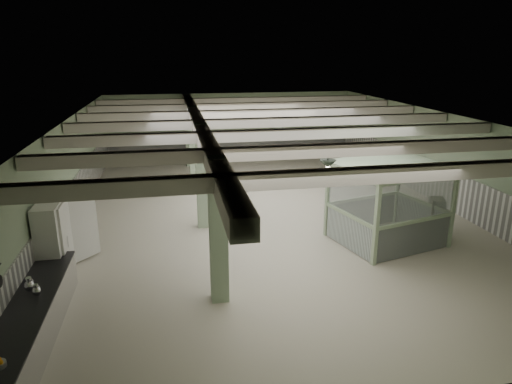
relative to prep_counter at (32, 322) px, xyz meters
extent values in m
plane|color=beige|center=(6.54, 7.00, -0.46)|extent=(20.00, 20.00, 0.00)
cube|color=white|center=(6.54, 7.00, 3.14)|extent=(14.00, 20.00, 0.02)
cube|color=#94A987|center=(6.54, 17.00, 1.34)|extent=(14.00, 0.02, 3.60)
cube|color=#94A987|center=(6.54, -3.00, 1.34)|extent=(14.00, 0.02, 3.60)
cube|color=#94A987|center=(-0.46, 7.00, 1.34)|extent=(0.02, 20.00, 3.60)
cube|color=#94A987|center=(13.54, 7.00, 1.34)|extent=(0.02, 20.00, 3.60)
cube|color=white|center=(-0.43, 7.00, 0.29)|extent=(0.05, 19.90, 1.50)
cube|color=white|center=(13.52, 7.00, 0.29)|extent=(0.05, 19.90, 1.50)
cube|color=white|center=(6.54, 16.97, 0.29)|extent=(13.90, 0.05, 1.50)
cube|color=beige|center=(4.04, 7.00, 2.92)|extent=(0.45, 19.90, 0.40)
cube|color=beige|center=(6.54, -0.50, 2.96)|extent=(13.90, 0.35, 0.32)
cube|color=beige|center=(6.54, 2.00, 2.96)|extent=(13.90, 0.35, 0.32)
cube|color=beige|center=(6.54, 4.50, 2.96)|extent=(13.90, 0.35, 0.32)
cube|color=beige|center=(6.54, 7.00, 2.96)|extent=(13.90, 0.35, 0.32)
cube|color=beige|center=(6.54, 9.50, 2.96)|extent=(13.90, 0.35, 0.32)
cube|color=beige|center=(6.54, 12.00, 2.96)|extent=(13.90, 0.35, 0.32)
cube|color=beige|center=(6.54, 14.50, 2.96)|extent=(13.90, 0.35, 0.32)
cube|color=#9AB390|center=(4.04, 1.00, 1.34)|extent=(0.42, 0.42, 3.60)
cube|color=#9AB390|center=(4.04, 6.00, 1.34)|extent=(0.42, 0.42, 3.60)
cube|color=#9AB390|center=(4.04, 11.00, 1.34)|extent=(0.42, 0.42, 3.60)
cube|color=#9AB390|center=(4.04, 15.00, 1.34)|extent=(0.42, 0.42, 3.60)
cone|color=#28352A|center=(7.04, 2.00, 2.59)|extent=(0.44, 0.44, 0.22)
cone|color=#28352A|center=(7.04, 7.50, 2.59)|extent=(0.44, 0.44, 0.22)
cone|color=#28352A|center=(7.04, 12.50, 2.59)|extent=(0.44, 0.44, 0.22)
cube|color=silver|center=(0.00, 0.00, -0.02)|extent=(0.85, 5.04, 0.88)
cube|color=black|center=(0.00, 0.00, 0.43)|extent=(0.89, 5.08, 0.04)
cube|color=white|center=(-0.11, 3.27, 0.63)|extent=(0.59, 2.37, 2.17)
cube|color=white|center=(0.22, 2.73, 0.63)|extent=(0.06, 0.89, 2.07)
cube|color=white|center=(0.34, 3.92, 0.63)|extent=(0.64, 0.70, 2.07)
cube|color=silver|center=(0.26, 2.73, 0.63)|extent=(0.02, 0.05, 0.30)
cube|color=silver|center=(0.26, 3.82, 0.63)|extent=(0.02, 0.05, 0.30)
cube|color=#A1BA94|center=(8.57, 2.05, 0.76)|extent=(0.15, 0.15, 2.44)
cube|color=#A1BA94|center=(7.96, 4.42, 0.76)|extent=(0.15, 0.15, 2.44)
cube|color=#A1BA94|center=(11.41, 2.79, 0.76)|extent=(0.15, 0.15, 2.44)
cube|color=#A1BA94|center=(10.80, 5.15, 0.76)|extent=(0.15, 0.15, 2.44)
cube|color=#A1BA94|center=(9.69, 3.60, 2.04)|extent=(3.75, 3.40, 0.12)
cube|color=silver|center=(9.99, 2.42, 0.09)|extent=(2.66, 0.74, 1.05)
cube|color=silver|center=(9.99, 2.42, 1.32)|extent=(2.66, 0.74, 1.22)
cube|color=silver|center=(9.38, 4.79, 0.09)|extent=(2.66, 0.74, 1.05)
cube|color=silver|center=(9.38, 4.79, 1.32)|extent=(2.66, 0.74, 1.22)
cube|color=silver|center=(8.27, 3.24, 0.09)|extent=(0.62, 2.19, 1.05)
cube|color=silver|center=(8.27, 3.24, 1.32)|extent=(0.62, 2.19, 1.22)
cube|color=silver|center=(11.11, 3.97, 0.09)|extent=(0.62, 2.19, 1.05)
cube|color=silver|center=(11.11, 3.97, 1.32)|extent=(0.62, 2.19, 1.22)
cube|color=#595D4E|center=(11.45, 3.67, 0.19)|extent=(0.59, 0.71, 1.30)
camera|label=1|loc=(3.05, -9.00, 5.41)|focal=32.00mm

